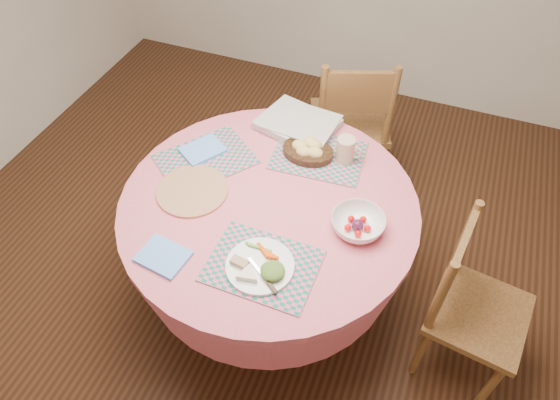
{
  "coord_description": "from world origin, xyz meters",
  "views": [
    {
      "loc": [
        0.54,
        -1.26,
        2.28
      ],
      "look_at": [
        0.05,
        0.0,
        0.78
      ],
      "focal_mm": 32.0,
      "sensor_mm": 36.0,
      "label": 1
    }
  ],
  "objects_px": {
    "dinner_plate": "(261,266)",
    "fruit_bowl": "(358,224)",
    "chair_right": "(470,304)",
    "dining_table": "(269,231)",
    "chair_back": "(350,122)",
    "wicker_trivet": "(192,191)",
    "latte_mug": "(346,150)",
    "bread_bowl": "(308,149)"
  },
  "relations": [
    {
      "from": "chair_right",
      "to": "dinner_plate",
      "type": "bearing_deg",
      "value": 121.82
    },
    {
      "from": "wicker_trivet",
      "to": "dinner_plate",
      "type": "distance_m",
      "value": 0.49
    },
    {
      "from": "dining_table",
      "to": "fruit_bowl",
      "type": "distance_m",
      "value": 0.44
    },
    {
      "from": "wicker_trivet",
      "to": "latte_mug",
      "type": "relative_size",
      "value": 2.55
    },
    {
      "from": "chair_right",
      "to": "bread_bowl",
      "type": "height_order",
      "value": "chair_right"
    },
    {
      "from": "dining_table",
      "to": "bread_bowl",
      "type": "bearing_deg",
      "value": 79.54
    },
    {
      "from": "dining_table",
      "to": "wicker_trivet",
      "type": "distance_m",
      "value": 0.38
    },
    {
      "from": "dining_table",
      "to": "chair_back",
      "type": "distance_m",
      "value": 0.95
    },
    {
      "from": "dinner_plate",
      "to": "fruit_bowl",
      "type": "bearing_deg",
      "value": 48.31
    },
    {
      "from": "latte_mug",
      "to": "fruit_bowl",
      "type": "relative_size",
      "value": 0.49
    },
    {
      "from": "dining_table",
      "to": "chair_back",
      "type": "relative_size",
      "value": 1.33
    },
    {
      "from": "dinner_plate",
      "to": "fruit_bowl",
      "type": "height_order",
      "value": "fruit_bowl"
    },
    {
      "from": "chair_right",
      "to": "fruit_bowl",
      "type": "xyz_separation_m",
      "value": [
        -0.51,
        -0.03,
        0.34
      ]
    },
    {
      "from": "chair_right",
      "to": "latte_mug",
      "type": "bearing_deg",
      "value": 72.21
    },
    {
      "from": "chair_right",
      "to": "dining_table",
      "type": "bearing_deg",
      "value": 99.76
    },
    {
      "from": "fruit_bowl",
      "to": "dining_table",
      "type": "bearing_deg",
      "value": 178.41
    },
    {
      "from": "dinner_plate",
      "to": "fruit_bowl",
      "type": "xyz_separation_m",
      "value": [
        0.28,
        0.31,
        0.01
      ]
    },
    {
      "from": "wicker_trivet",
      "to": "fruit_bowl",
      "type": "distance_m",
      "value": 0.7
    },
    {
      "from": "dinner_plate",
      "to": "latte_mug",
      "type": "xyz_separation_m",
      "value": [
        0.12,
        0.67,
        0.04
      ]
    },
    {
      "from": "latte_mug",
      "to": "fruit_bowl",
      "type": "xyz_separation_m",
      "value": [
        0.15,
        -0.36,
        -0.03
      ]
    },
    {
      "from": "chair_right",
      "to": "latte_mug",
      "type": "distance_m",
      "value": 0.83
    },
    {
      "from": "fruit_bowl",
      "to": "chair_back",
      "type": "bearing_deg",
      "value": 105.57
    },
    {
      "from": "dining_table",
      "to": "bread_bowl",
      "type": "xyz_separation_m",
      "value": [
        0.06,
        0.32,
        0.23
      ]
    },
    {
      "from": "dining_table",
      "to": "bread_bowl",
      "type": "distance_m",
      "value": 0.4
    },
    {
      "from": "latte_mug",
      "to": "chair_right",
      "type": "bearing_deg",
      "value": -26.27
    },
    {
      "from": "chair_back",
      "to": "bread_bowl",
      "type": "bearing_deg",
      "value": 64.96
    },
    {
      "from": "dining_table",
      "to": "chair_back",
      "type": "bearing_deg",
      "value": 83.23
    },
    {
      "from": "dinner_plate",
      "to": "chair_back",
      "type": "bearing_deg",
      "value": 89.5
    },
    {
      "from": "wicker_trivet",
      "to": "fruit_bowl",
      "type": "bearing_deg",
      "value": 4.31
    },
    {
      "from": "dining_table",
      "to": "wicker_trivet",
      "type": "xyz_separation_m",
      "value": [
        -0.32,
        -0.06,
        0.2
      ]
    },
    {
      "from": "wicker_trivet",
      "to": "bread_bowl",
      "type": "xyz_separation_m",
      "value": [
        0.38,
        0.39,
        0.03
      ]
    },
    {
      "from": "dinner_plate",
      "to": "latte_mug",
      "type": "distance_m",
      "value": 0.68
    },
    {
      "from": "dining_table",
      "to": "dinner_plate",
      "type": "xyz_separation_m",
      "value": [
        0.1,
        -0.32,
        0.22
      ]
    },
    {
      "from": "bread_bowl",
      "to": "latte_mug",
      "type": "bearing_deg",
      "value": 9.0
    },
    {
      "from": "latte_mug",
      "to": "chair_back",
      "type": "bearing_deg",
      "value": 100.65
    },
    {
      "from": "chair_back",
      "to": "dinner_plate",
      "type": "height_order",
      "value": "chair_back"
    },
    {
      "from": "chair_back",
      "to": "dinner_plate",
      "type": "xyz_separation_m",
      "value": [
        -0.01,
        -1.26,
        0.29
      ]
    },
    {
      "from": "dinner_plate",
      "to": "fruit_bowl",
      "type": "distance_m",
      "value": 0.42
    },
    {
      "from": "fruit_bowl",
      "to": "bread_bowl",
      "type": "bearing_deg",
      "value": 133.61
    },
    {
      "from": "wicker_trivet",
      "to": "dinner_plate",
      "type": "relative_size",
      "value": 1.18
    },
    {
      "from": "dining_table",
      "to": "chair_right",
      "type": "relative_size",
      "value": 1.45
    },
    {
      "from": "chair_back",
      "to": "latte_mug",
      "type": "relative_size",
      "value": 7.91
    }
  ]
}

